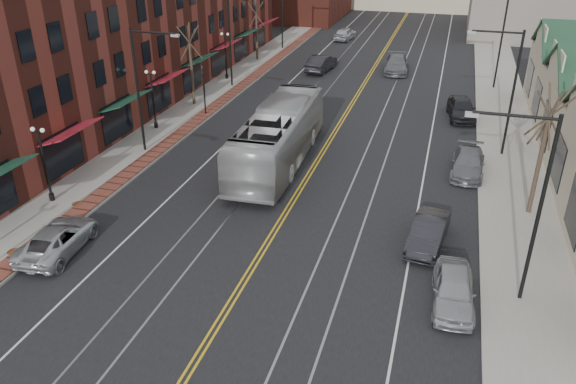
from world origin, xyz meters
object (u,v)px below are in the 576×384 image
Objects in this scene: transit_bus at (278,136)px; parked_car_a at (454,290)px; parked_car_b at (428,233)px; parked_car_c at (468,163)px; parked_car_d at (461,108)px; parked_suv at (57,239)px.

transit_bus is 3.17× the size of parked_car_a.
parked_car_b reaches higher than parked_car_c.
parked_car_d is at bearing -133.99° from transit_bus.
parked_car_b reaches higher than parked_suv.
transit_bus is 2.82× the size of parked_car_c.
transit_bus is 16.20m from parked_car_a.
parked_car_b is (9.82, -7.40, -1.14)m from transit_bus.
parked_car_a is 13.50m from parked_car_c.
parked_car_a reaches higher than parked_suv.
parked_car_a is at bearing -89.87° from parked_car_c.
parked_car_b is 0.90× the size of parked_car_d.
parked_car_d is (1.25, 19.57, 0.11)m from parked_car_b.
parked_car_c is (18.60, 14.61, 0.01)m from parked_suv.
transit_bus is 16.48m from parked_car_d.
transit_bus is at bearing -169.13° from parked_car_c.
parked_car_b is at bearing -167.69° from parked_suv.
parked_car_a is (11.11, -11.73, -1.13)m from transit_bus.
transit_bus is 3.09× the size of parked_car_b.
parked_car_b is (-1.29, 4.33, -0.01)m from parked_car_a.
parked_car_b is at bearing -98.84° from parked_car_c.
parked_car_c is at bearing -94.36° from parked_car_d.
transit_bus reaches higher than parked_car_d.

